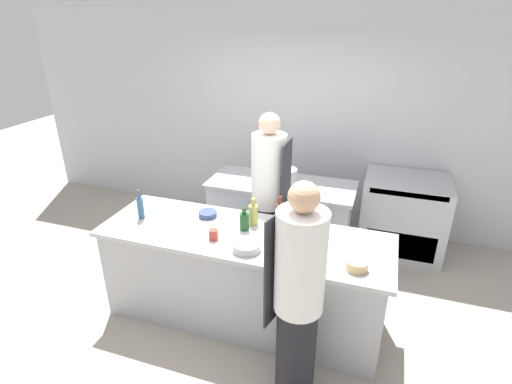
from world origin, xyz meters
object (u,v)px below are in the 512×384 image
object	(u,v)px
bottle_wine	(253,214)
bowl_ceramic_blue	(357,265)
oven_range	(403,215)
bowl_prep_small	(246,246)
chef_at_stove	(269,198)
bottle_olive_oil	(244,221)
bowl_mixing_large	(208,214)
bottle_cooking_oil	(280,213)
stockpot	(286,177)
bottle_vinegar	(140,207)
chef_at_prep_near	(298,298)
cup	(213,234)

from	to	relation	value
bottle_wine	bowl_ceramic_blue	world-z (taller)	bottle_wine
oven_range	bowl_prep_small	bearing A→B (deg)	-123.17
chef_at_stove	bottle_olive_oil	world-z (taller)	chef_at_stove
bowl_mixing_large	bowl_ceramic_blue	bearing A→B (deg)	-16.39
chef_at_stove	bottle_olive_oil	xyz separation A→B (m)	(-0.02, -0.68, 0.08)
bottle_olive_oil	bottle_cooking_oil	size ratio (longest dim) A/B	0.78
bottle_cooking_oil	bowl_prep_small	world-z (taller)	bottle_cooking_oil
chef_at_stove	bowl_ceramic_blue	distance (m)	1.39
bowl_mixing_large	stockpot	bearing A→B (deg)	62.62
chef_at_stove	bottle_vinegar	xyz separation A→B (m)	(-1.02, -0.79, 0.10)
bowl_mixing_large	bottle_cooking_oil	bearing A→B (deg)	5.91
bottle_vinegar	chef_at_prep_near	bearing A→B (deg)	-20.96
bottle_wine	cup	distance (m)	0.44
bowl_mixing_large	bowl_prep_small	world-z (taller)	bowl_prep_small
bottle_wine	stockpot	size ratio (longest dim) A/B	1.01
bowl_mixing_large	bowl_ceramic_blue	size ratio (longest dim) A/B	1.05
bowl_mixing_large	chef_at_prep_near	bearing A→B (deg)	-38.64
chef_at_stove	bottle_cooking_oil	size ratio (longest dim) A/B	6.48
chef_at_stove	bowl_mixing_large	bearing A→B (deg)	-37.67
bowl_ceramic_blue	cup	xyz separation A→B (m)	(-1.20, 0.05, 0.01)
chef_at_stove	bottle_wine	bearing A→B (deg)	2.47
bottle_vinegar	bowl_mixing_large	distance (m)	0.63
bottle_wine	bowl_mixing_large	xyz separation A→B (m)	(-0.46, -0.00, -0.08)
bottle_vinegar	stockpot	xyz separation A→B (m)	(1.08, 1.20, -0.02)
chef_at_stove	bottle_cooking_oil	xyz separation A→B (m)	(0.25, -0.49, 0.10)
oven_range	chef_at_stove	xyz separation A→B (m)	(-1.38, -0.95, 0.44)
bottle_wine	bottle_cooking_oil	world-z (taller)	bottle_cooking_oil
bottle_olive_oil	cup	xyz separation A→B (m)	(-0.19, -0.24, -0.04)
bowl_mixing_large	stockpot	world-z (taller)	stockpot
chef_at_prep_near	bottle_olive_oil	bearing A→B (deg)	56.62
bowl_prep_small	stockpot	bearing A→B (deg)	91.75
bottle_cooking_oil	oven_range	bearing A→B (deg)	51.85
bottle_vinegar	cup	bearing A→B (deg)	-9.73
bottle_wine	cup	xyz separation A→B (m)	(-0.23, -0.37, -0.05)
bottle_olive_oil	stockpot	size ratio (longest dim) A/B	0.86
chef_at_stove	cup	bearing A→B (deg)	-12.55
chef_at_stove	bowl_mixing_large	xyz separation A→B (m)	(-0.44, -0.56, 0.02)
bowl_ceramic_blue	cup	bearing A→B (deg)	177.47
oven_range	bottle_olive_oil	xyz separation A→B (m)	(-1.40, -1.63, 0.52)
bowl_mixing_large	bottle_wine	bearing A→B (deg)	0.20
cup	bowl_mixing_large	bearing A→B (deg)	121.44
chef_at_stove	bottle_wine	xyz separation A→B (m)	(0.02, -0.56, 0.09)
bowl_prep_small	cup	distance (m)	0.33
chef_at_prep_near	bottle_cooking_oil	world-z (taller)	chef_at_prep_near
oven_range	bowl_ceramic_blue	world-z (taller)	bowl_ceramic_blue
chef_at_stove	bottle_vinegar	size ratio (longest dim) A/B	6.25
bottle_wine	bottle_cooking_oil	xyz separation A→B (m)	(0.23, 0.07, 0.01)
bottle_cooking_oil	bowl_ceramic_blue	size ratio (longest dim) A/B	1.67
chef_at_stove	stockpot	distance (m)	0.43
cup	stockpot	world-z (taller)	stockpot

